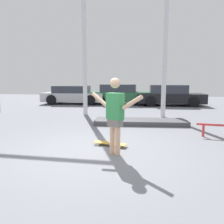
{
  "coord_description": "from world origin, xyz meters",
  "views": [
    {
      "loc": [
        1.24,
        -4.54,
        1.63
      ],
      "look_at": [
        0.2,
        1.31,
        0.75
      ],
      "focal_mm": 35.0,
      "sensor_mm": 36.0,
      "label": 1
    }
  ],
  "objects_px": {
    "parked_car_black": "(169,96)",
    "skateboard": "(110,143)",
    "parked_car_silver": "(74,95)",
    "parked_car_green": "(121,94)",
    "manual_pad": "(141,122)",
    "skateboarder": "(115,112)"
  },
  "relations": [
    {
      "from": "parked_car_black",
      "to": "skateboard",
      "type": "bearing_deg",
      "value": -106.51
    },
    {
      "from": "skateboarder",
      "to": "parked_car_black",
      "type": "relative_size",
      "value": 0.39
    },
    {
      "from": "skateboard",
      "to": "parked_car_green",
      "type": "bearing_deg",
      "value": 108.91
    },
    {
      "from": "parked_car_silver",
      "to": "skateboarder",
      "type": "bearing_deg",
      "value": -69.3
    },
    {
      "from": "manual_pad",
      "to": "parked_car_green",
      "type": "relative_size",
      "value": 0.79
    },
    {
      "from": "skateboard",
      "to": "parked_car_green",
      "type": "xyz_separation_m",
      "value": [
        -1.05,
        9.44,
        0.59
      ]
    },
    {
      "from": "manual_pad",
      "to": "parked_car_green",
      "type": "xyz_separation_m",
      "value": [
        -1.67,
        6.57,
        0.57
      ]
    },
    {
      "from": "skateboarder",
      "to": "parked_car_green",
      "type": "height_order",
      "value": "skateboarder"
    },
    {
      "from": "skateboarder",
      "to": "parked_car_green",
      "type": "bearing_deg",
      "value": 128.86
    },
    {
      "from": "skateboarder",
      "to": "parked_car_green",
      "type": "distance_m",
      "value": 10.11
    },
    {
      "from": "skateboarder",
      "to": "parked_car_green",
      "type": "relative_size",
      "value": 0.39
    },
    {
      "from": "manual_pad",
      "to": "parked_car_silver",
      "type": "bearing_deg",
      "value": 127.95
    },
    {
      "from": "manual_pad",
      "to": "skateboarder",
      "type": "bearing_deg",
      "value": -96.5
    },
    {
      "from": "manual_pad",
      "to": "parked_car_black",
      "type": "bearing_deg",
      "value": 76.57
    },
    {
      "from": "parked_car_silver",
      "to": "parked_car_black",
      "type": "relative_size",
      "value": 1.01
    },
    {
      "from": "parked_car_silver",
      "to": "parked_car_black",
      "type": "height_order",
      "value": "parked_car_black"
    },
    {
      "from": "parked_car_black",
      "to": "skateboarder",
      "type": "bearing_deg",
      "value": -104.51
    },
    {
      "from": "manual_pad",
      "to": "parked_car_silver",
      "type": "relative_size",
      "value": 0.79
    },
    {
      "from": "skateboarder",
      "to": "skateboard",
      "type": "xyz_separation_m",
      "value": [
        -0.22,
        0.59,
        -0.88
      ]
    },
    {
      "from": "parked_car_black",
      "to": "manual_pad",
      "type": "bearing_deg",
      "value": -106.9
    },
    {
      "from": "parked_car_green",
      "to": "manual_pad",
      "type": "bearing_deg",
      "value": -78.0
    },
    {
      "from": "parked_car_silver",
      "to": "parked_car_green",
      "type": "bearing_deg",
      "value": 1.89
    }
  ]
}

